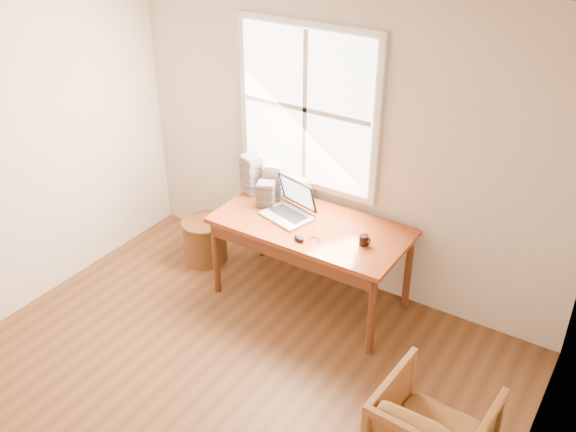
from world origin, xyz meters
name	(u,v)px	position (x,y,z in m)	size (l,w,h in m)	color
room_shell	(166,260)	(-0.02, 0.16, 1.32)	(4.04, 4.54, 2.64)	brown
desk	(311,226)	(0.00, 1.80, 0.73)	(1.60, 0.80, 0.04)	brown
armchair	(433,430)	(1.52, 0.73, 0.30)	(0.65, 0.67, 0.61)	brown
wicker_stool	(205,241)	(-1.15, 1.80, 0.20)	(0.40, 0.40, 0.40)	brown
laptop	(286,201)	(-0.23, 1.78, 0.91)	(0.42, 0.44, 0.32)	#ACAEB3
mouse	(299,238)	(0.05, 1.54, 0.77)	(0.10, 0.06, 0.03)	black
coffee_mug	(364,240)	(0.50, 1.75, 0.79)	(0.07, 0.07, 0.08)	black
cd_stack_a	(274,180)	(-0.52, 2.05, 0.90)	(0.15, 0.14, 0.30)	#A9ACB4
cd_stack_b	(266,194)	(-0.48, 1.86, 0.86)	(0.14, 0.12, 0.22)	#242429
cd_stack_c	(251,174)	(-0.73, 2.00, 0.93)	(0.16, 0.14, 0.35)	#93929E
cd_stack_d	(302,187)	(-0.31, 2.16, 0.85)	(0.15, 0.13, 0.19)	silver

